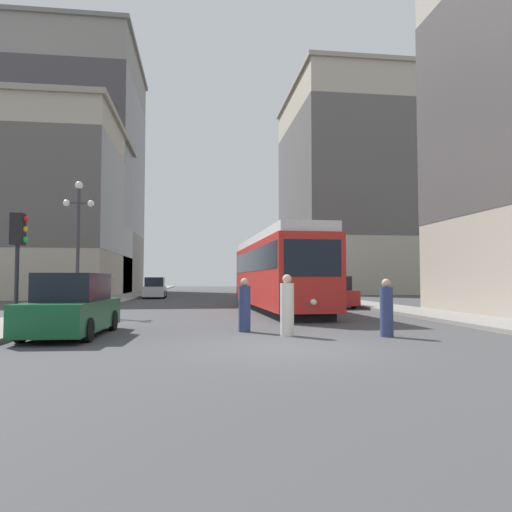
% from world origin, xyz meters
% --- Properties ---
extents(ground_plane, '(200.00, 200.00, 0.00)m').
position_xyz_m(ground_plane, '(0.00, 0.00, 0.00)').
color(ground_plane, '#424244').
extents(sidewalk_left, '(2.68, 120.00, 0.15)m').
position_xyz_m(sidewalk_left, '(-8.38, 40.00, 0.07)').
color(sidewalk_left, gray).
rests_on(sidewalk_left, ground).
extents(sidewalk_right, '(2.68, 120.00, 0.15)m').
position_xyz_m(sidewalk_right, '(8.38, 40.00, 0.07)').
color(sidewalk_right, gray).
rests_on(sidewalk_right, ground).
extents(streetcar, '(2.99, 13.86, 3.89)m').
position_xyz_m(streetcar, '(1.97, 12.70, 2.10)').
color(streetcar, black).
rests_on(streetcar, ground).
extents(transit_bus, '(2.70, 12.85, 3.45)m').
position_xyz_m(transit_bus, '(5.11, 26.16, 1.95)').
color(transit_bus, black).
rests_on(transit_bus, ground).
extents(parked_car_left_near, '(1.94, 4.54, 1.82)m').
position_xyz_m(parked_car_left_near, '(-5.74, 30.70, 0.84)').
color(parked_car_left_near, black).
rests_on(parked_car_left_near, ground).
extents(parked_car_left_mid, '(2.07, 4.63, 1.82)m').
position_xyz_m(parked_car_left_mid, '(-5.74, 3.12, 0.84)').
color(parked_car_left_mid, black).
rests_on(parked_car_left_mid, ground).
extents(parked_car_right_far, '(2.04, 4.84, 1.82)m').
position_xyz_m(parked_car_right_far, '(5.74, 15.74, 0.84)').
color(parked_car_right_far, black).
rests_on(parked_car_right_far, ground).
extents(pedestrian_crossing_near, '(0.37, 0.37, 1.66)m').
position_xyz_m(pedestrian_crossing_near, '(3.27, 1.75, 0.77)').
color(pedestrian_crossing_near, navy).
rests_on(pedestrian_crossing_near, ground).
extents(pedestrian_crossing_far, '(0.38, 0.38, 1.68)m').
position_xyz_m(pedestrian_crossing_far, '(-0.64, 3.56, 0.78)').
color(pedestrian_crossing_far, navy).
rests_on(pedestrian_crossing_far, ground).
extents(pedestrian_on_sidewalk, '(0.40, 0.40, 1.79)m').
position_xyz_m(pedestrian_on_sidewalk, '(0.48, 2.36, 0.83)').
color(pedestrian_on_sidewalk, beige).
rests_on(pedestrian_on_sidewalk, ground).
extents(traffic_light_near_left, '(0.47, 0.36, 3.46)m').
position_xyz_m(traffic_light_near_left, '(-7.42, 3.51, 2.81)').
color(traffic_light_near_left, '#232328').
rests_on(traffic_light_near_left, sidewalk_left).
extents(lamp_post_left_near, '(1.41, 0.36, 6.09)m').
position_xyz_m(lamp_post_left_near, '(-7.64, 11.46, 4.10)').
color(lamp_post_left_near, '#333338').
rests_on(lamp_post_left_near, sidewalk_left).
extents(building_left_corner, '(15.99, 19.73, 30.12)m').
position_xyz_m(building_left_corner, '(-17.42, 48.64, 15.53)').
color(building_left_corner, gray).
rests_on(building_left_corner, ground).
extents(building_left_midblock, '(14.11, 19.87, 16.97)m').
position_xyz_m(building_left_midblock, '(-16.48, 36.54, 8.71)').
color(building_left_midblock, '#B2A893').
rests_on(building_left_midblock, ground).
extents(building_right_midblock, '(14.99, 20.09, 25.69)m').
position_xyz_m(building_right_midblock, '(16.91, 45.51, 13.23)').
color(building_right_midblock, '#B2A893').
rests_on(building_right_midblock, ground).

